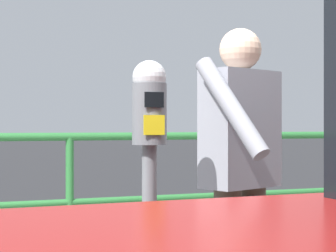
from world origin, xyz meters
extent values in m
cylinder|color=slate|center=(0.04, 0.41, 1.39)|extent=(0.16, 0.16, 0.29)
sphere|color=silver|center=(0.04, 0.41, 1.56)|extent=(0.16, 0.16, 0.16)
cube|color=black|center=(0.03, 0.32, 1.45)|extent=(0.09, 0.01, 0.07)
cube|color=yellow|center=(0.03, 0.32, 1.34)|extent=(0.10, 0.01, 0.09)
cube|color=gray|center=(0.64, 0.65, 1.32)|extent=(0.49, 0.36, 0.63)
sphere|color=beige|center=(0.64, 0.65, 1.75)|extent=(0.23, 0.23, 0.23)
cylinder|color=gray|center=(0.89, 0.75, 1.33)|extent=(0.09, 0.09, 0.60)
cylinder|color=gray|center=(0.46, 0.40, 1.42)|extent=(0.25, 0.45, 0.52)
cylinder|color=#2D7A38|center=(0.00, 2.17, 1.25)|extent=(24.00, 0.06, 0.06)
cylinder|color=#2D7A38|center=(0.00, 2.17, 0.76)|extent=(24.00, 0.05, 0.05)
cylinder|color=#2D7A38|center=(0.00, 2.17, 0.70)|extent=(0.06, 0.06, 1.09)
camera|label=1|loc=(-0.82, -2.15, 1.33)|focal=62.10mm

